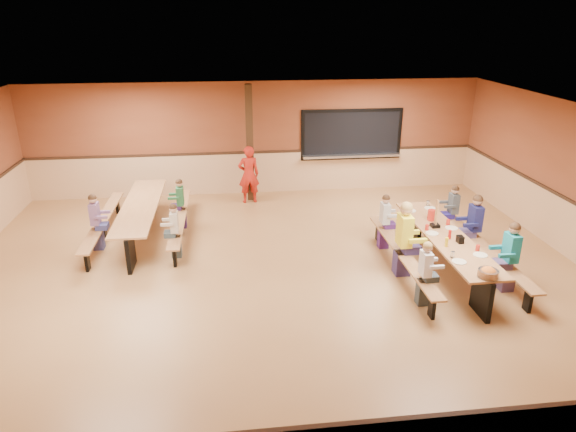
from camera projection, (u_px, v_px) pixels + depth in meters
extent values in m
plane|color=#916137|center=(274.00, 277.00, 9.63)|extent=(12.00, 12.00, 0.00)
cube|color=brown|center=(256.00, 138.00, 13.70)|extent=(12.00, 0.04, 3.00)
cube|color=brown|center=(327.00, 396.00, 4.46)|extent=(12.00, 0.04, 3.00)
cube|color=white|center=(273.00, 117.00, 8.53)|extent=(12.00, 10.00, 0.04)
cube|color=black|center=(352.00, 134.00, 13.94)|extent=(2.60, 0.06, 1.20)
cube|color=silver|center=(351.00, 156.00, 14.06)|extent=(2.70, 0.28, 0.06)
cube|color=black|center=(250.00, 144.00, 13.12)|extent=(0.18, 0.18, 3.00)
cube|color=#A06B3F|center=(446.00, 236.00, 9.61)|extent=(0.75, 3.60, 0.04)
cube|color=black|center=(482.00, 295.00, 8.31)|extent=(0.08, 0.60, 0.70)
cube|color=black|center=(415.00, 223.00, 11.18)|extent=(0.08, 0.60, 0.70)
cube|color=#A06B3F|center=(402.00, 252.00, 9.62)|extent=(0.26, 3.60, 0.04)
cube|color=black|center=(401.00, 263.00, 9.71)|extent=(0.06, 0.18, 0.41)
cube|color=#A06B3F|center=(485.00, 248.00, 9.81)|extent=(0.26, 3.60, 0.04)
cube|color=black|center=(484.00, 258.00, 9.89)|extent=(0.06, 0.18, 0.41)
cube|color=#A06B3F|center=(140.00, 206.00, 11.14)|extent=(0.75, 3.60, 0.04)
cube|color=black|center=(130.00, 251.00, 9.84)|extent=(0.08, 0.60, 0.70)
cube|color=black|center=(151.00, 198.00, 12.71)|extent=(0.08, 0.60, 0.70)
cube|color=#A06B3F|center=(103.00, 220.00, 11.15)|extent=(0.26, 3.60, 0.04)
cube|color=black|center=(104.00, 229.00, 11.24)|extent=(0.06, 0.18, 0.41)
cube|color=#A06B3F|center=(180.00, 216.00, 11.34)|extent=(0.26, 3.60, 0.04)
cube|color=black|center=(181.00, 226.00, 11.42)|extent=(0.06, 0.18, 0.41)
imported|color=#B41F14|center=(249.00, 175.00, 13.19)|extent=(0.59, 0.42, 1.50)
cylinder|color=red|center=(431.00, 215.00, 10.26)|extent=(0.16, 0.16, 0.22)
cube|color=black|center=(460.00, 239.00, 9.26)|extent=(0.10, 0.14, 0.13)
cylinder|color=yellow|center=(447.00, 242.00, 9.11)|extent=(0.06, 0.06, 0.17)
cylinder|color=#B2140F|center=(450.00, 235.00, 9.42)|extent=(0.06, 0.06, 0.17)
cube|color=black|center=(435.00, 226.00, 9.96)|extent=(0.16, 0.16, 0.06)
cube|color=#A06B3F|center=(437.00, 212.00, 9.86)|extent=(0.02, 0.09, 0.50)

